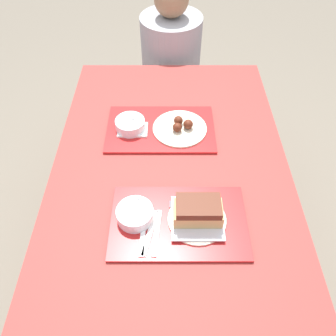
% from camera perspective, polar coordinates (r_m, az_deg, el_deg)
% --- Properties ---
extents(ground_plane, '(12.00, 12.00, 0.00)m').
position_cam_1_polar(ground_plane, '(1.87, 0.26, -16.33)').
color(ground_plane, '#706656').
extents(picnic_table, '(0.92, 1.55, 0.74)m').
position_cam_1_polar(picnic_table, '(1.30, 0.36, -4.52)').
color(picnic_table, maroon).
rests_on(picnic_table, ground_plane).
extents(picnic_bench_far, '(0.87, 0.28, 0.43)m').
position_cam_1_polar(picnic_bench_far, '(2.21, 0.14, 12.18)').
color(picnic_bench_far, maroon).
rests_on(picnic_bench_far, ground_plane).
extents(tray_near, '(0.46, 0.29, 0.01)m').
position_cam_1_polar(tray_near, '(1.12, 1.79, -9.35)').
color(tray_near, red).
rests_on(tray_near, picnic_table).
extents(tray_far, '(0.46, 0.29, 0.01)m').
position_cam_1_polar(tray_far, '(1.41, -1.42, 6.82)').
color(tray_far, red).
rests_on(tray_far, picnic_table).
extents(bowl_coleslaw_near, '(0.12, 0.12, 0.05)m').
position_cam_1_polar(bowl_coleslaw_near, '(1.10, -5.86, -7.95)').
color(bowl_coleslaw_near, silver).
rests_on(bowl_coleslaw_near, tray_near).
extents(brisket_sandwich_plate, '(0.20, 0.20, 0.10)m').
position_cam_1_polar(brisket_sandwich_plate, '(1.09, 5.09, -7.87)').
color(brisket_sandwich_plate, beige).
rests_on(brisket_sandwich_plate, tray_near).
extents(plastic_fork_near, '(0.05, 0.17, 0.00)m').
position_cam_1_polar(plastic_fork_near, '(1.09, -3.26, -11.14)').
color(plastic_fork_near, white).
rests_on(plastic_fork_near, tray_near).
extents(plastic_knife_near, '(0.03, 0.17, 0.00)m').
position_cam_1_polar(plastic_knife_near, '(1.09, -2.08, -11.15)').
color(plastic_knife_near, white).
rests_on(plastic_knife_near, tray_near).
extents(plastic_spoon_near, '(0.02, 0.17, 0.00)m').
position_cam_1_polar(plastic_spoon_near, '(1.09, -4.44, -11.13)').
color(plastic_spoon_near, white).
rests_on(plastic_spoon_near, tray_near).
extents(condiment_packet, '(0.04, 0.03, 0.01)m').
position_cam_1_polar(condiment_packet, '(1.15, 1.06, -6.35)').
color(condiment_packet, '#3F3F47').
rests_on(condiment_packet, tray_near).
extents(bowl_coleslaw_far, '(0.12, 0.12, 0.05)m').
position_cam_1_polar(bowl_coleslaw_far, '(1.40, -6.73, 7.61)').
color(bowl_coleslaw_far, silver).
rests_on(bowl_coleslaw_far, tray_far).
extents(wings_plate_far, '(0.23, 0.23, 0.05)m').
position_cam_1_polar(wings_plate_far, '(1.40, 2.03, 7.14)').
color(wings_plate_far, beige).
rests_on(wings_plate_far, tray_far).
extents(napkin_far, '(0.13, 0.09, 0.01)m').
position_cam_1_polar(napkin_far, '(1.40, -6.29, 6.63)').
color(napkin_far, white).
rests_on(napkin_far, tray_far).
extents(person_seated_across, '(0.35, 0.35, 0.65)m').
position_cam_1_polar(person_seated_across, '(2.03, 0.38, 19.65)').
color(person_seated_across, '#9E9EA3').
rests_on(person_seated_across, picnic_bench_far).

